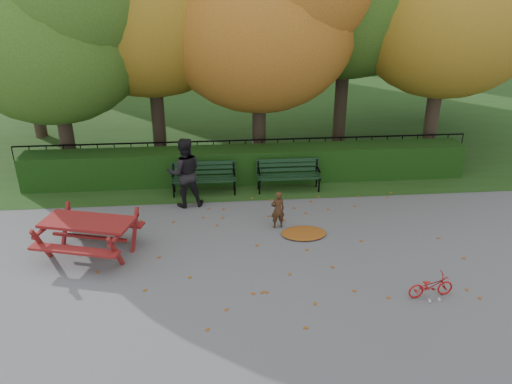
{
  "coord_description": "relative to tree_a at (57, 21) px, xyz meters",
  "views": [
    {
      "loc": [
        -1.01,
        -9.37,
        5.85
      ],
      "look_at": [
        -0.04,
        1.37,
        1.0
      ],
      "focal_mm": 35.0,
      "sensor_mm": 36.0,
      "label": 1
    }
  ],
  "objects": [
    {
      "name": "picnic_table",
      "position": [
        1.39,
        -5.04,
        -3.87
      ],
      "size": [
        2.32,
        2.06,
        0.96
      ],
      "rotation": [
        0.0,
        0.0,
        -0.28
      ],
      "color": "maroon",
      "rests_on": "ground"
    },
    {
      "name": "leaf_scatter",
      "position": [
        5.19,
        -5.28,
        -4.51
      ],
      "size": [
        9.0,
        5.7,
        0.01
      ],
      "primitive_type": null,
      "color": "#6A3010",
      "rests_on": "ground"
    },
    {
      "name": "hedge",
      "position": [
        5.19,
        -1.08,
        -4.02
      ],
      "size": [
        13.0,
        0.9,
        1.0
      ],
      "primitive_type": "cube",
      "color": "black",
      "rests_on": "ground"
    },
    {
      "name": "tree_c",
      "position": [
        6.02,
        0.38,
        0.3
      ],
      "size": [
        6.3,
        6.0,
        8.0
      ],
      "color": "#2F201A",
      "rests_on": "ground"
    },
    {
      "name": "adult",
      "position": [
        3.41,
        -2.68,
        -3.58
      ],
      "size": [
        1.01,
        0.84,
        1.89
      ],
      "primitive_type": "imported",
      "rotation": [
        0.0,
        0.0,
        3.29
      ],
      "color": "black",
      "rests_on": "ground"
    },
    {
      "name": "bench_left",
      "position": [
        3.89,
        -1.88,
        -4.0
      ],
      "size": [
        1.8,
        0.57,
        0.88
      ],
      "color": "black",
      "rests_on": "ground"
    },
    {
      "name": "leaf_pile",
      "position": [
        6.27,
        -4.58,
        -4.48
      ],
      "size": [
        1.29,
        1.09,
        0.08
      ],
      "primitive_type": "ellipsoid",
      "rotation": [
        0.0,
        0.0,
        -0.36
      ],
      "color": "#6A3010",
      "rests_on": "ground"
    },
    {
      "name": "iron_fence",
      "position": [
        5.19,
        -0.28,
        -3.98
      ],
      "size": [
        14.0,
        0.04,
        1.02
      ],
      "color": "black",
      "rests_on": "ground"
    },
    {
      "name": "bicycle",
      "position": [
        8.28,
        -7.24,
        -4.28
      ],
      "size": [
        0.94,
        0.41,
        0.48
      ],
      "primitive_type": "imported",
      "rotation": [
        0.0,
        0.0,
        1.67
      ],
      "color": "#B61310",
      "rests_on": "ground"
    },
    {
      "name": "tree_a",
      "position": [
        0.0,
        0.0,
        0.0
      ],
      "size": [
        5.88,
        5.6,
        7.48
      ],
      "color": "#2F201A",
      "rests_on": "ground"
    },
    {
      "name": "child",
      "position": [
        5.69,
        -4.15,
        -4.04
      ],
      "size": [
        0.38,
        0.29,
        0.96
      ],
      "primitive_type": "imported",
      "rotation": [
        0.0,
        0.0,
        3.31
      ],
      "color": "#3E2514",
      "rests_on": "ground"
    },
    {
      "name": "grass_strip",
      "position": [
        5.19,
        8.42,
        -4.52
      ],
      "size": [
        90.0,
        90.0,
        0.0
      ],
      "primitive_type": "plane",
      "color": "#1D3D13",
      "rests_on": "ground"
    },
    {
      "name": "bench_right",
      "position": [
        6.29,
        -1.88,
        -4.0
      ],
      "size": [
        1.8,
        0.57,
        0.88
      ],
      "color": "black",
      "rests_on": "ground"
    },
    {
      "name": "ground",
      "position": [
        5.19,
        -5.58,
        -4.52
      ],
      "size": [
        90.0,
        90.0,
        0.0
      ],
      "primitive_type": "plane",
      "color": "slate",
      "rests_on": "ground"
    }
  ]
}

